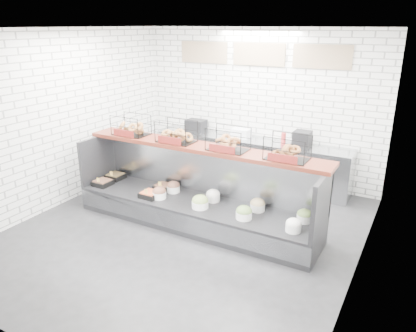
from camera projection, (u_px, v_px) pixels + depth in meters
The scene contains 5 objects.
ground at pixel (185, 232), 6.29m from camera, with size 5.50×5.50×0.00m, color black.
room_shell at pixel (204, 94), 6.10m from camera, with size 5.02×5.51×3.01m.
display_case at pixel (197, 205), 6.46m from camera, with size 4.00×0.90×1.20m.
bagel_shelf at pixel (201, 139), 6.26m from camera, with size 4.10×0.50×0.40m.
prep_counter at pixel (249, 160), 8.14m from camera, with size 4.00×0.60×1.20m.
Camera 1 is at (3.02, -4.71, 3.06)m, focal length 35.00 mm.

